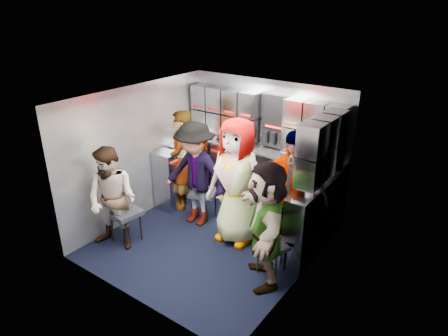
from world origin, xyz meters
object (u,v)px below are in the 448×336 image
Objects in this scene: attendant_arc_a at (112,200)px; attendant_arc_d at (291,193)px; jump_seat_near_left at (125,214)px; jump_seat_center at (243,210)px; jump_seat_near_right at (272,248)px; attendant_standing at (181,160)px; attendant_arc_e at (266,224)px; jump_seat_mid_right at (295,220)px; attendant_arc_b at (195,174)px; attendant_arc_c at (237,182)px; jump_seat_mid_left at (203,194)px.

attendant_arc_d is (1.99, 1.34, 0.14)m from attendant_arc_a.
jump_seat_center is (1.26, 1.14, -0.04)m from jump_seat_near_left.
attendant_arc_d is (-0.06, 0.58, 0.51)m from jump_seat_near_right.
attendant_standing is 1.04× the size of attendant_arc_e.
attendant_arc_b reaches higher than jump_seat_mid_right.
attendant_arc_c is at bearing 154.31° from jump_seat_near_right.
jump_seat_mid_left is 0.34× the size of attendant_arc_a.
attendant_arc_c is at bearing -90.00° from jump_seat_center.
jump_seat_mid_left is (0.49, 1.17, -0.02)m from jump_seat_near_left.
jump_seat_center is 0.89m from attendant_arc_b.
attendant_standing reaches higher than jump_seat_near_left.
jump_seat_mid_left is 1.17× the size of jump_seat_mid_right.
jump_seat_near_right is at bearing -86.31° from attendant_arc_d.
attendant_arc_b is at bearing 177.89° from attendant_arc_c.
attendant_arc_a is at bearing -133.50° from jump_seat_center.
jump_seat_center is 0.98m from jump_seat_near_right.
jump_seat_mid_right is 0.98m from attendant_arc_c.
attendant_arc_d is at bearing 96.09° from jump_seat_near_right.
jump_seat_near_right is 0.28× the size of attendant_arc_b.
jump_seat_near_left is 0.28× the size of attendant_arc_d.
jump_seat_center is 0.28× the size of attendant_arc_e.
jump_seat_center is 0.55m from attendant_arc_c.
jump_seat_mid_left is at bearing -173.47° from jump_seat_mid_right.
attendant_arc_d is (0.73, 0.20, -0.04)m from attendant_arc_c.
attendant_arc_a is at bearing -113.19° from attendant_arc_e.
jump_seat_near_left is at bearing -31.34° from attendant_standing.
attendant_arc_c reaches higher than attendant_standing.
attendant_arc_b reaches higher than attendant_arc_a.
attendant_arc_b is 1.51m from attendant_arc_d.
jump_seat_near_left is 2.12m from attendant_arc_e.
jump_seat_mid_right is (1.50, 0.17, -0.03)m from jump_seat_mid_left.
attendant_arc_e is (0.80, -0.56, -0.12)m from attendant_arc_c.
attendant_arc_b is (-1.56, 0.41, 0.45)m from jump_seat_near_right.
attendant_arc_c is at bearing -3.11° from attendant_arc_b.
jump_seat_mid_left is at bearing 177.29° from attendant_arc_d.
attendant_standing is at bearing -151.45° from attendant_arc_e.
jump_seat_near_right is at bearing -15.87° from attendant_arc_b.
attendant_arc_c is 1.15× the size of attendant_arc_e.
attendant_arc_e reaches higher than jump_seat_center.
jump_seat_mid_right is 0.24× the size of attendant_arc_c.
attendant_arc_e is at bearing -26.19° from jump_seat_mid_left.
attendant_arc_d is at bearing 18.15° from attendant_arc_a.
jump_seat_near_left is at bearing -142.72° from attendant_arc_c.
jump_seat_mid_left is at bearing 159.36° from jump_seat_near_right.
jump_seat_mid_right is 0.29× the size of attendant_arc_a.
attendant_arc_a reaches higher than jump_seat_center.
attendant_arc_c is at bearing -167.38° from attendant_arc_d.
attendant_arc_b is at bearing -166.80° from jump_seat_mid_right.
jump_seat_near_right is (2.05, 0.58, -0.07)m from jump_seat_near_left.
attendant_arc_b is 1.67m from attendant_arc_e.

